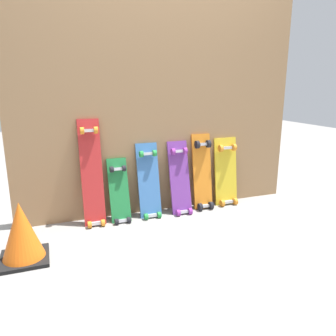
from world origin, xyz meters
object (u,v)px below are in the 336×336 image
object	(u,v)px
skateboard_purple	(180,182)
skateboard_blue	(149,185)
traffic_cone	(22,232)
skateboard_orange	(203,175)
skateboard_red	(92,177)
skateboard_yellow	(226,175)
skateboard_green	(119,195)

from	to	relation	value
skateboard_purple	skateboard_blue	bearing A→B (deg)	177.45
traffic_cone	skateboard_blue	bearing A→B (deg)	24.42
skateboard_blue	skateboard_orange	distance (m)	0.51
skateboard_red	skateboard_yellow	xyz separation A→B (m)	(1.22, 0.03, -0.11)
skateboard_green	skateboard_purple	distance (m)	0.54
skateboard_purple	skateboard_orange	size ratio (longest dim) A/B	0.94
skateboard_purple	skateboard_orange	world-z (taller)	skateboard_orange
skateboard_red	skateboard_purple	size ratio (longest dim) A/B	1.31
traffic_cone	skateboard_green	bearing A→B (deg)	30.99
skateboard_green	traffic_cone	bearing A→B (deg)	-149.01
skateboard_yellow	traffic_cone	size ratio (longest dim) A/B	1.74
skateboard_red	skateboard_yellow	world-z (taller)	skateboard_red
skateboard_red	skateboard_yellow	distance (m)	1.23
traffic_cone	skateboard_purple	bearing A→B (deg)	18.94
skateboard_blue	traffic_cone	world-z (taller)	skateboard_blue
skateboard_red	skateboard_blue	size ratio (longest dim) A/B	1.31
skateboard_green	traffic_cone	world-z (taller)	skateboard_green
skateboard_green	traffic_cone	size ratio (longest dim) A/B	1.48
skateboard_orange	traffic_cone	distance (m)	1.55
skateboard_purple	skateboard_yellow	size ratio (longest dim) A/B	1.01
skateboard_blue	skateboard_yellow	size ratio (longest dim) A/B	1.01
skateboard_purple	skateboard_red	bearing A→B (deg)	179.00
skateboard_green	traffic_cone	distance (m)	0.83
skateboard_green	skateboard_orange	bearing A→B (deg)	1.81
skateboard_orange	skateboard_blue	bearing A→B (deg)	-178.62
skateboard_blue	skateboard_orange	size ratio (longest dim) A/B	0.94
skateboard_red	skateboard_orange	xyz separation A→B (m)	(0.97, 0.01, -0.08)
skateboard_green	skateboard_purple	xyz separation A→B (m)	(0.53, -0.00, 0.06)
skateboard_blue	traffic_cone	xyz separation A→B (m)	(-0.97, -0.44, -0.08)
skateboard_red	skateboard_purple	distance (m)	0.75
skateboard_red	skateboard_orange	size ratio (longest dim) A/B	1.24
skateboard_yellow	traffic_cone	distance (m)	1.79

